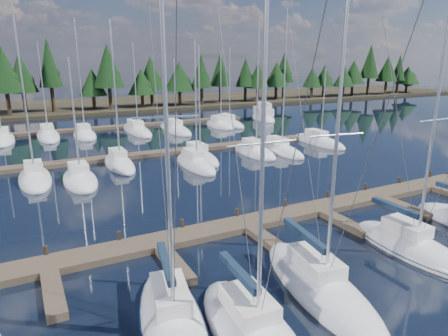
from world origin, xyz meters
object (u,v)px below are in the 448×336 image
front_sailboat_3 (319,285)px  front_sailboat_2 (252,331)px  motor_yacht_right (263,116)px  main_dock (249,227)px  front_sailboat_1 (172,321)px  front_sailboat_4 (410,246)px

front_sailboat_3 → front_sailboat_2: bearing=-163.2°
front_sailboat_2 → motor_yacht_right: 58.42m
main_dock → front_sailboat_3: bearing=-94.5°
main_dock → motor_yacht_right: (26.78, 39.99, 0.33)m
front_sailboat_1 → motor_yacht_right: bearing=53.6°
front_sailboat_2 → front_sailboat_3: (4.57, 1.38, -0.01)m
front_sailboat_2 → front_sailboat_4: front_sailboat_2 is taller
front_sailboat_3 → motor_yacht_right: size_ratio=1.35×
main_dock → front_sailboat_1: front_sailboat_1 is taller
front_sailboat_1 → front_sailboat_3: 7.23m
front_sailboat_2 → front_sailboat_4: 12.12m
front_sailboat_3 → motor_yacht_right: bearing=60.1°
front_sailboat_1 → front_sailboat_3: bearing=-5.4°
front_sailboat_4 → front_sailboat_1: bearing=-179.6°
main_dock → front_sailboat_2: front_sailboat_2 is taller
main_dock → front_sailboat_1: bearing=-138.6°
main_dock → front_sailboat_3: size_ratio=3.14×
main_dock → front_sailboat_2: 10.30m
front_sailboat_2 → front_sailboat_3: front_sailboat_2 is taller
front_sailboat_1 → motor_yacht_right: front_sailboat_1 is taller
main_dock → front_sailboat_4: size_ratio=3.15×
front_sailboat_1 → front_sailboat_4: front_sailboat_1 is taller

